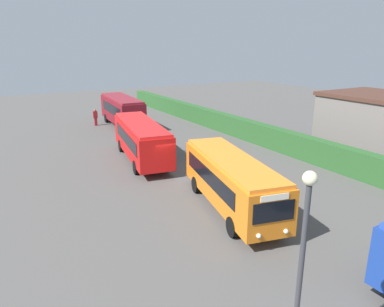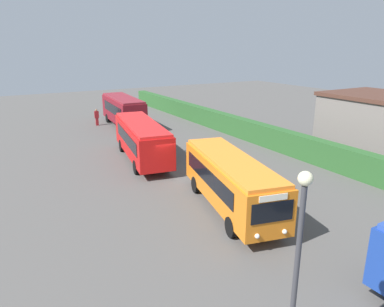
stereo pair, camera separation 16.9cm
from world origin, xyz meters
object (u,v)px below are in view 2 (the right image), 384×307
at_px(bus_red, 142,138).
at_px(person_center, 168,143).
at_px(lamppost, 298,258).
at_px(bus_orange, 231,180).
at_px(person_left, 97,117).
at_px(bus_maroon, 123,110).

height_order(bus_red, person_center, bus_red).
bearing_deg(lamppost, bus_red, 168.66).
height_order(bus_orange, person_center, bus_orange).
bearing_deg(person_left, bus_red, -175.91).
distance_m(bus_maroon, bus_orange, 23.43).
bearing_deg(bus_maroon, person_center, -178.48).
relative_size(bus_maroon, bus_red, 0.95).
height_order(bus_maroon, person_left, bus_maroon).
relative_size(bus_maroon, person_center, 5.02).
relative_size(person_left, lamppost, 0.31).
xyz_separation_m(bus_red, person_center, (-0.41, 2.44, -0.76)).
relative_size(bus_maroon, bus_orange, 1.01).
relative_size(bus_maroon, person_left, 5.07).
bearing_deg(bus_maroon, lamppost, 171.97).
relative_size(bus_orange, person_center, 4.96).
xyz_separation_m(bus_red, lamppost, (20.04, -4.02, 1.94)).
relative_size(person_center, lamppost, 0.32).
xyz_separation_m(bus_orange, person_left, (-25.18, -0.31, -0.74)).
distance_m(person_left, person_center, 14.20).
xyz_separation_m(bus_maroon, lamppost, (32.66, -7.01, 1.84)).
xyz_separation_m(bus_maroon, person_left, (-1.85, -2.52, -0.87)).
height_order(bus_orange, person_left, bus_orange).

